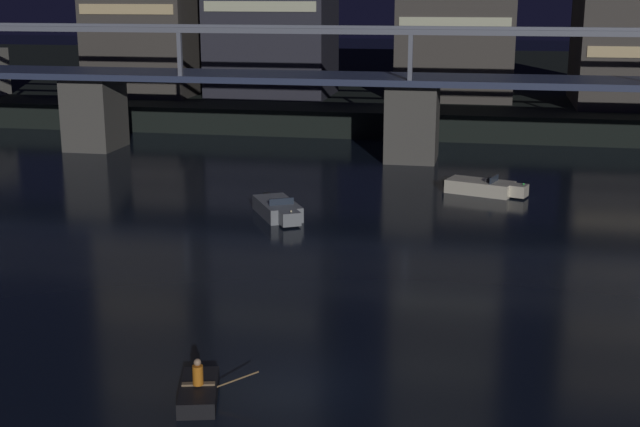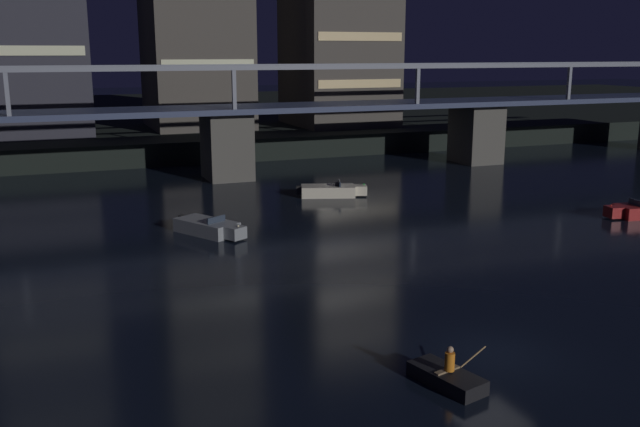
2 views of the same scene
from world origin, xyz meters
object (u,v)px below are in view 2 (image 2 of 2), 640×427
river_bridge (226,129)px  tower_east_tall (338,14)px  speedboat_mid_left (209,227)px  speedboat_mid_center (331,191)px  dinghy_with_paddler (447,377)px

river_bridge → tower_east_tall: (17.75, 18.26, 10.40)m
speedboat_mid_left → speedboat_mid_center: size_ratio=0.95×
speedboat_mid_left → river_bridge: bearing=72.5°
speedboat_mid_center → dinghy_with_paddler: 30.35m
tower_east_tall → speedboat_mid_left: size_ratio=5.15×
tower_east_tall → speedboat_mid_center: 34.08m
river_bridge → tower_east_tall: 27.51m
tower_east_tall → speedboat_mid_left: 45.19m
speedboat_mid_center → speedboat_mid_left: bearing=-144.8°
river_bridge → speedboat_mid_center: size_ratio=20.22×
tower_east_tall → dinghy_with_paddler: tower_east_tall is taller
speedboat_mid_center → dinghy_with_paddler: bearing=-105.3°
speedboat_mid_left → dinghy_with_paddler: 21.82m
river_bridge → dinghy_with_paddler: size_ratio=37.14×
dinghy_with_paddler → speedboat_mid_center: bearing=74.7°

